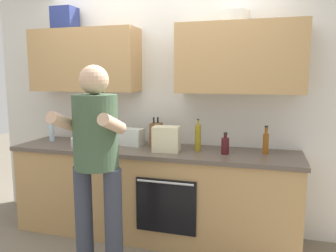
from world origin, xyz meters
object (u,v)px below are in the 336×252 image
bottle_oil (198,138)px  grocery_bag_produce (131,137)px  mixing_bowl (84,142)px  knife_block (156,135)px  bottle_wine (225,145)px  bottle_water (52,132)px  grocery_bag_rice (166,139)px  bottle_syrup (266,142)px  bottle_hotsauce (78,130)px  cup_coffee (108,140)px  person_standing (96,156)px

bottle_oil → grocery_bag_produce: 0.72m
mixing_bowl → knife_block: knife_block is taller
bottle_oil → grocery_bag_produce: bottle_oil is taller
bottle_wine → bottle_water: (-1.91, 0.10, 0.02)m
grocery_bag_rice → bottle_syrup: bearing=9.6°
bottle_hotsauce → bottle_wine: bottle_hotsauce is taller
cup_coffee → mixing_bowl: mixing_bowl is taller
cup_coffee → grocery_bag_produce: bearing=0.9°
cup_coffee → knife_block: size_ratio=0.29×
bottle_wine → grocery_bag_rice: grocery_bag_rice is taller
bottle_oil → bottle_wine: size_ratio=1.53×
bottle_hotsauce → cup_coffee: 0.37m
bottle_hotsauce → bottle_water: bearing=-173.4°
mixing_bowl → grocery_bag_produce: 0.48m
bottle_syrup → bottle_wine: size_ratio=1.30×
bottle_wine → cup_coffee: bearing=174.4°
bottle_water → grocery_bag_produce: (0.93, 0.03, -0.01)m
bottle_syrup → grocery_bag_rice: size_ratio=1.05×
bottle_hotsauce → knife_block: (0.88, 0.03, -0.01)m
knife_block → grocery_bag_produce: 0.26m
bottle_syrup → cup_coffee: size_ratio=2.98×
bottle_syrup → bottle_water: size_ratio=1.09×
bottle_hotsauce → bottle_water: 0.31m
knife_block → grocery_bag_rice: 0.26m
bottle_wine → bottle_water: size_ratio=0.84×
person_standing → bottle_syrup: (1.25, 0.90, 0.00)m
person_standing → bottle_hotsauce: person_standing is taller
bottle_hotsauce → bottle_water: (-0.31, -0.04, -0.03)m
bottle_water → grocery_bag_produce: size_ratio=0.95×
grocery_bag_rice → bottle_wine: bearing=4.2°
knife_block → grocery_bag_produce: (-0.26, -0.03, -0.03)m
person_standing → bottle_oil: size_ratio=5.49×
bottle_oil → knife_block: 0.46m
bottle_wine → bottle_hotsauce: bearing=175.3°
bottle_wine → bottle_water: 1.92m
bottle_water → grocery_bag_produce: bottle_water is taller
knife_block → bottle_hotsauce: bearing=-178.3°
bottle_oil → knife_block: bottle_oil is taller
person_standing → mixing_bowl: person_standing is taller
bottle_water → knife_block: knife_block is taller
bottle_syrup → mixing_bowl: bottle_syrup is taller
bottle_syrup → mixing_bowl: (-1.78, -0.17, -0.06)m
mixing_bowl → grocery_bag_produce: grocery_bag_produce is taller
person_standing → bottle_syrup: 1.54m
bottle_syrup → bottle_wine: (-0.36, -0.11, -0.03)m
bottle_syrup → grocery_bag_rice: (-0.91, -0.15, 0.01)m
bottle_water → grocery_bag_rice: same height
bottle_hotsauce → grocery_bag_produce: size_ratio=1.22×
bottle_oil → grocery_bag_rice: size_ratio=1.23×
bottle_water → bottle_wine: bearing=-2.9°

